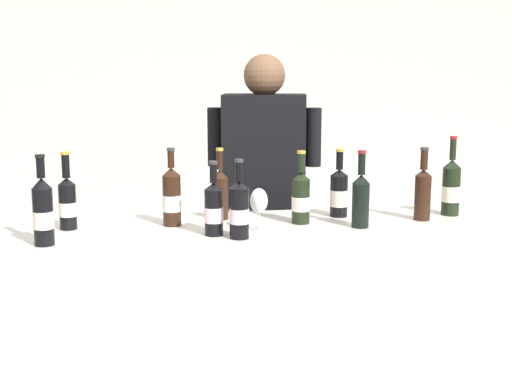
# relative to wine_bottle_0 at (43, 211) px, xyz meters

# --- Properties ---
(wall_back) EXTENTS (8.00, 0.10, 2.80)m
(wall_back) POSITION_rel_wine_bottle_0_xyz_m (0.76, 2.76, 0.30)
(wall_back) COLOR beige
(wall_back) RESTS_ON ground_plane
(counter) EXTENTS (2.28, 0.67, 0.97)m
(counter) POSITION_rel_wine_bottle_0_xyz_m (0.76, 0.16, -0.61)
(counter) COLOR beige
(counter) RESTS_ON ground_plane
(wine_bottle_0) EXTENTS (0.08, 0.08, 0.34)m
(wine_bottle_0) POSITION_rel_wine_bottle_0_xyz_m (0.00, 0.00, 0.00)
(wine_bottle_0) COLOR black
(wine_bottle_0) RESTS_ON counter
(wine_bottle_1) EXTENTS (0.07, 0.07, 0.31)m
(wine_bottle_1) POSITION_rel_wine_bottle_0_xyz_m (0.69, 0.35, -0.01)
(wine_bottle_1) COLOR black
(wine_bottle_1) RESTS_ON counter
(wine_bottle_2) EXTENTS (0.07, 0.07, 0.32)m
(wine_bottle_2) POSITION_rel_wine_bottle_0_xyz_m (1.56, 0.20, -0.00)
(wine_bottle_2) COLOR black
(wine_bottle_2) RESTS_ON counter
(wine_bottle_3) EXTENTS (0.08, 0.08, 0.30)m
(wine_bottle_3) POSITION_rel_wine_bottle_0_xyz_m (0.64, 0.06, -0.02)
(wine_bottle_3) COLOR black
(wine_bottle_3) RESTS_ON counter
(wine_bottle_4) EXTENTS (0.07, 0.07, 0.32)m
(wine_bottle_4) POSITION_rel_wine_bottle_0_xyz_m (0.06, 0.25, -0.01)
(wine_bottle_4) COLOR black
(wine_bottle_4) RESTS_ON counter
(wine_bottle_5) EXTENTS (0.08, 0.08, 0.30)m
(wine_bottle_5) POSITION_rel_wine_bottle_0_xyz_m (1.22, 0.33, -0.02)
(wine_bottle_5) COLOR black
(wine_bottle_5) RESTS_ON counter
(wine_bottle_6) EXTENTS (0.08, 0.08, 0.31)m
(wine_bottle_6) POSITION_rel_wine_bottle_0_xyz_m (0.73, -0.01, -0.01)
(wine_bottle_6) COLOR black
(wine_bottle_6) RESTS_ON counter
(wine_bottle_7) EXTENTS (0.08, 0.08, 0.31)m
(wine_bottle_7) POSITION_rel_wine_bottle_0_xyz_m (1.02, 0.22, -0.02)
(wine_bottle_7) COLOR black
(wine_bottle_7) RESTS_ON counter
(wine_bottle_8) EXTENTS (0.08, 0.08, 0.33)m
(wine_bottle_8) POSITION_rel_wine_bottle_0_xyz_m (0.48, 0.26, -0.01)
(wine_bottle_8) COLOR black
(wine_bottle_8) RESTS_ON counter
(wine_bottle_9) EXTENTS (0.07, 0.07, 0.32)m
(wine_bottle_9) POSITION_rel_wine_bottle_0_xyz_m (1.25, 0.11, -0.01)
(wine_bottle_9) COLOR black
(wine_bottle_9) RESTS_ON counter
(wine_bottle_10) EXTENTS (0.08, 0.08, 0.36)m
(wine_bottle_10) POSITION_rel_wine_bottle_0_xyz_m (1.72, 0.28, -0.00)
(wine_bottle_10) COLOR black
(wine_bottle_10) RESTS_ON counter
(wine_glass) EXTENTS (0.07, 0.07, 0.17)m
(wine_glass) POSITION_rel_wine_bottle_0_xyz_m (0.83, 0.11, -0.01)
(wine_glass) COLOR silver
(wine_glass) RESTS_ON counter
(person_server) EXTENTS (0.57, 0.31, 1.69)m
(person_server) POSITION_rel_wine_bottle_0_xyz_m (0.96, 0.82, -0.27)
(person_server) COLOR black
(person_server) RESTS_ON ground_plane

